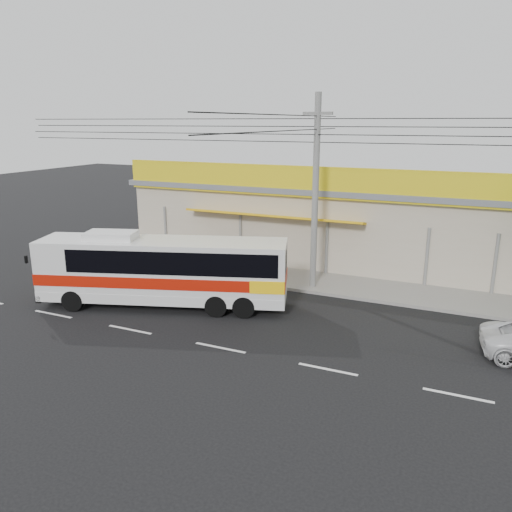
{
  "coord_description": "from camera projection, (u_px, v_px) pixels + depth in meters",
  "views": [
    {
      "loc": [
        7.86,
        -17.06,
        7.9
      ],
      "look_at": [
        -0.59,
        2.0,
        2.26
      ],
      "focal_mm": 35.0,
      "sensor_mm": 36.0,
      "label": 1
    }
  ],
  "objects": [
    {
      "name": "utility_pole",
      "position": [
        317.0,
        129.0,
        22.35
      ],
      "size": [
        34.0,
        14.0,
        9.16
      ],
      "color": "slate",
      "rests_on": "ground"
    },
    {
      "name": "motorbike_red",
      "position": [
        96.0,
        252.0,
        28.86
      ],
      "size": [
        1.71,
        0.78,
        0.87
      ],
      "primitive_type": "imported",
      "rotation": [
        0.0,
        0.0,
        1.7
      ],
      "color": "maroon",
      "rests_on": "sidewalk"
    },
    {
      "name": "storefront_building",
      "position": [
        330.0,
        218.0,
        29.78
      ],
      "size": [
        22.6,
        9.2,
        5.7
      ],
      "color": "#ACA18B",
      "rests_on": "ground"
    },
    {
      "name": "motorbike_dark",
      "position": [
        221.0,
        252.0,
        28.45
      ],
      "size": [
        1.86,
        1.35,
        1.1
      ],
      "primitive_type": "imported",
      "rotation": [
        0.0,
        0.0,
        1.06
      ],
      "color": "black",
      "rests_on": "sidewalk"
    },
    {
      "name": "ground",
      "position": [
        249.0,
        323.0,
        20.19
      ],
      "size": [
        120.0,
        120.0,
        0.0
      ],
      "primitive_type": "plane",
      "color": "black",
      "rests_on": "ground"
    },
    {
      "name": "lane_markings",
      "position": [
        220.0,
        348.0,
        17.99
      ],
      "size": [
        50.0,
        0.12,
        0.01
      ],
      "primitive_type": null,
      "color": "silver",
      "rests_on": "ground"
    },
    {
      "name": "coach_bus",
      "position": [
        167.0,
        268.0,
        21.62
      ],
      "size": [
        10.91,
        5.48,
        3.31
      ],
      "rotation": [
        0.0,
        0.0,
        0.31
      ],
      "color": "silver",
      "rests_on": "ground"
    },
    {
      "name": "sidewalk",
      "position": [
        298.0,
        280.0,
        25.47
      ],
      "size": [
        30.0,
        3.2,
        0.15
      ],
      "primitive_type": "cube",
      "color": "gray",
      "rests_on": "ground"
    }
  ]
}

